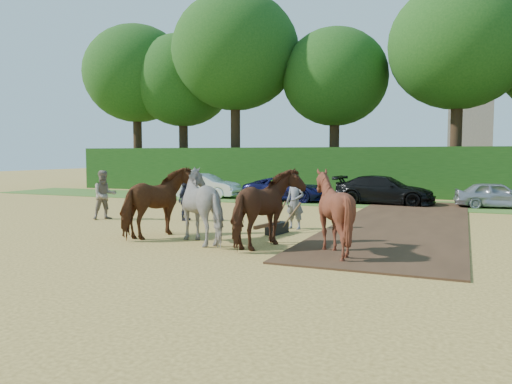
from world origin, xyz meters
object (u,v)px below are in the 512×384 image
Objects in this scene: plough_team at (240,207)px; church at (472,62)px; spectator_far at (185,201)px; spectator_near at (104,195)px; parked_cars at (437,193)px.

plough_team is 56.18m from church.
plough_team is (4.09, -3.80, 0.31)m from spectator_far.
spectator_near is at bearing -104.74° from church.
spectator_far is at bearing 137.10° from plough_team.
spectator_far is at bearing -101.64° from church.
spectator_far is (3.13, 0.89, -0.19)m from spectator_near.
spectator_near is 3.26m from spectator_far.
parked_cars is (4.66, 13.12, -0.40)m from plough_team.
spectator_far is at bearing -37.52° from spectator_near.
spectator_far is 0.06× the size of church.
church is at bearing 87.69° from parked_cars.
spectator_near reaches higher than spectator_far.
spectator_near is 0.06× the size of parked_cars.
church reaches higher than parked_cars.
spectator_far is 12.78m from parked_cars.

